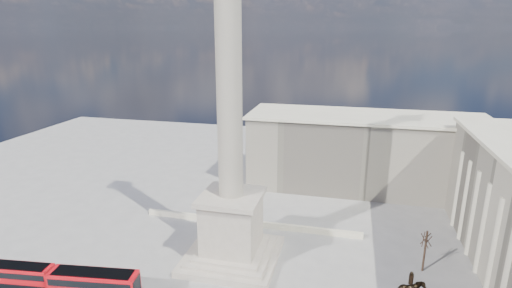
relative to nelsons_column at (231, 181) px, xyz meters
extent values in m
plane|color=#9B9893|center=(0.00, -5.00, -12.92)|extent=(180.00, 180.00, 0.00)
cube|color=#BBAF9C|center=(0.00, 0.00, -12.42)|extent=(14.00, 14.00, 1.00)
cube|color=#BBAF9C|center=(0.00, 0.00, -11.67)|extent=(12.00, 12.00, 0.50)
cube|color=#BBAF9C|center=(0.00, 0.00, -11.17)|extent=(10.00, 10.00, 0.50)
cube|color=#BBAF9C|center=(0.00, 0.00, -6.92)|extent=(8.00, 8.00, 8.00)
cube|color=#BBAF9C|center=(0.00, 0.00, -2.52)|extent=(9.00, 9.00, 0.80)
cylinder|color=#A29886|center=(0.00, 0.00, 14.88)|extent=(3.60, 3.60, 34.00)
cube|color=beige|center=(0.00, 11.00, -12.37)|extent=(40.00, 0.60, 1.10)
cube|color=#B8AE97|center=(20.00, 35.00, -4.92)|extent=(50.00, 16.00, 16.00)
cube|color=beige|center=(20.00, 35.00, 3.38)|extent=(51.00, 17.00, 0.60)
cube|color=red|center=(-14.25, -14.23, -10.44)|extent=(11.70, 4.01, 4.22)
cube|color=black|center=(-14.25, -14.23, -9.32)|extent=(11.25, 4.01, 0.94)
cube|color=black|center=(-14.25, -14.23, -8.30)|extent=(10.53, 3.61, 0.06)
cube|color=red|center=(-25.98, -14.68, -10.70)|extent=(10.46, 3.46, 3.78)
cube|color=black|center=(-25.98, -14.68, -11.38)|extent=(10.06, 3.47, 0.84)
cube|color=black|center=(-25.98, -14.68, -9.70)|extent=(10.06, 3.47, 0.84)
cube|color=black|center=(-25.98, -14.68, -8.78)|extent=(9.42, 3.11, 0.06)
cylinder|color=black|center=(24.30, -10.77, -5.35)|extent=(0.51, 0.51, 1.23)
sphere|color=black|center=(24.30, -10.77, -4.60)|extent=(0.37, 0.37, 0.37)
cylinder|color=#332319|center=(28.38, 3.48, -9.66)|extent=(0.30, 0.30, 6.51)
camera|label=1|loc=(16.44, -52.47, 21.69)|focal=28.00mm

